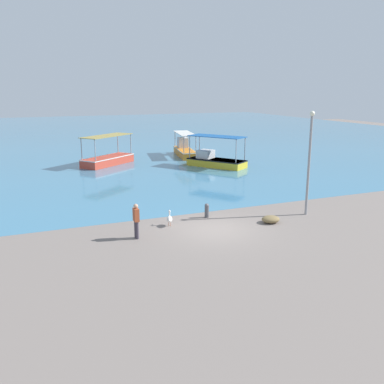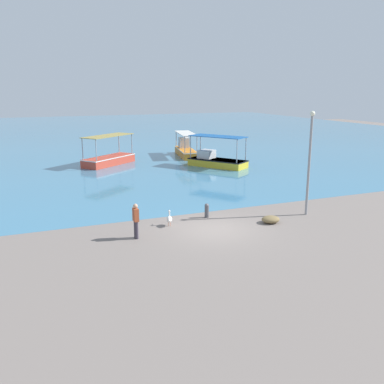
{
  "view_description": "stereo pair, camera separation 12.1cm",
  "coord_description": "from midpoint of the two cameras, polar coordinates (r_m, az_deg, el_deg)",
  "views": [
    {
      "loc": [
        -8.95,
        -18.42,
        6.94
      ],
      "look_at": [
        -0.2,
        2.55,
        1.39
      ],
      "focal_mm": 40.0,
      "sensor_mm": 36.0,
      "label": 1
    },
    {
      "loc": [
        -8.84,
        -18.47,
        6.94
      ],
      "look_at": [
        -0.2,
        2.55,
        1.39
      ],
      "focal_mm": 40.0,
      "sensor_mm": 36.0,
      "label": 2
    }
  ],
  "objects": [
    {
      "name": "lamp_post",
      "position": [
        24.23,
        15.54,
        4.42
      ],
      "size": [
        0.28,
        0.28,
        5.74
      ],
      "color": "gray",
      "rests_on": "ground"
    },
    {
      "name": "pelican",
      "position": [
        22.07,
        -2.88,
        -3.59
      ],
      "size": [
        0.47,
        0.78,
        0.8
      ],
      "color": "#E0997A",
      "rests_on": "ground"
    },
    {
      "name": "fishing_boat_center",
      "position": [
        44.82,
        -0.77,
        5.66
      ],
      "size": [
        2.58,
        5.97,
        2.4
      ],
      "color": "orange",
      "rests_on": "harbor_water"
    },
    {
      "name": "net_pile",
      "position": [
        22.97,
        10.59,
        -3.61
      ],
      "size": [
        0.98,
        0.83,
        0.37
      ],
      "primitive_type": "ellipsoid",
      "color": "brown",
      "rests_on": "ground"
    },
    {
      "name": "mooring_bollard",
      "position": [
        23.44,
        2.13,
        -2.42
      ],
      "size": [
        0.24,
        0.24,
        0.79
      ],
      "color": "#47474C",
      "rests_on": "ground"
    },
    {
      "name": "fishing_boat_near_left",
      "position": [
        38.76,
        3.32,
        4.29
      ],
      "size": [
        4.58,
        5.48,
        2.76
      ],
      "color": "gold",
      "rests_on": "harbor_water"
    },
    {
      "name": "fisherman_standing",
      "position": [
        20.26,
        -7.33,
        -3.71
      ],
      "size": [
        0.23,
        0.4,
        1.69
      ],
      "color": "#3B3441",
      "rests_on": "ground"
    },
    {
      "name": "harbor_water",
      "position": [
        67.4,
        -14.78,
        7.38
      ],
      "size": [
        110.0,
        90.0,
        0.0
      ],
      "primitive_type": "cube",
      "color": "teal",
      "rests_on": "ground"
    },
    {
      "name": "ground",
      "position": [
        21.62,
        3.23,
        -5.01
      ],
      "size": [
        120.0,
        120.0,
        0.0
      ],
      "primitive_type": "plane",
      "color": "slate"
    },
    {
      "name": "fishing_boat_outer",
      "position": [
        40.33,
        -10.95,
        4.37
      ],
      "size": [
        5.51,
        4.86,
        2.7
      ],
      "color": "#C6412F",
      "rests_on": "harbor_water"
    }
  ]
}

